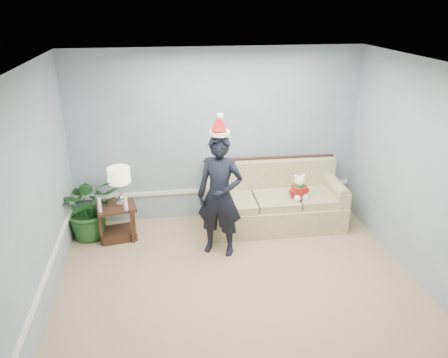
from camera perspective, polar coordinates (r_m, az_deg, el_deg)
name	(u,v)px	position (r m, az deg, el deg)	size (l,w,h in m)	color
room_shell	(250,207)	(4.51, 3.38, -3.61)	(4.54, 5.04, 2.74)	tan
wainscot_trim	(143,235)	(5.90, -10.60, -7.18)	(4.49, 4.99, 0.06)	white
sofa	(273,203)	(6.93, 6.46, -3.12)	(2.13, 0.95, 0.99)	#52602D
side_table	(118,225)	(6.72, -13.69, -5.89)	(0.63, 0.56, 0.53)	#3E2116
table_lamp	(119,177)	(6.42, -13.55, 0.29)	(0.32, 0.32, 0.58)	silver
candle_pair	(113,205)	(6.38, -14.34, -3.26)	(0.42, 0.06, 0.22)	silver
houseplant	(89,207)	(6.74, -17.17, -3.48)	(0.89, 0.77, 0.99)	#1E521F
man	(220,196)	(5.90, -0.55, -2.20)	(0.63, 0.41, 1.73)	black
santa_hat	(219,124)	(5.57, -0.61, 7.14)	(0.32, 0.35, 0.31)	white
teddy_bear	(299,190)	(6.68, 9.76, -1.39)	(0.27, 0.29, 0.40)	white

